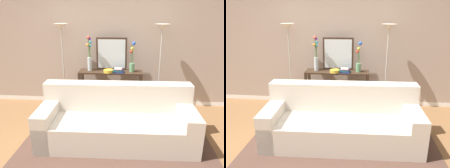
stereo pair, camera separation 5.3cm
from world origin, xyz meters
TOP-DOWN VIEW (x-y plane):
  - ground_plane at (0.00, 0.00)m, footprint 16.00×16.00m
  - back_wall at (0.00, 2.18)m, footprint 12.00×0.15m
  - area_rug at (0.36, 0.41)m, footprint 2.91×1.83m
  - couch at (0.36, 0.57)m, footprint 2.38×0.97m
  - console_table at (0.15, 1.77)m, footprint 1.26×0.35m
  - floor_lamp_left at (-0.81, 1.78)m, footprint 0.28×0.28m
  - floor_lamp_right at (1.12, 1.78)m, footprint 0.28×0.28m
  - wall_mirror at (0.16, 1.91)m, footprint 0.62×0.02m
  - vase_tall_flowers at (-0.27, 1.79)m, footprint 0.11×0.12m
  - vase_short_flowers at (0.58, 1.77)m, footprint 0.11×0.13m
  - fruit_bowl at (0.12, 1.66)m, footprint 0.19×0.19m
  - book_stack at (0.31, 1.68)m, footprint 0.22×0.16m
  - book_row_under_console at (-0.22, 1.77)m, footprint 0.29×0.18m

SIDE VIEW (x-z plane):
  - ground_plane at x=0.00m, z-range -0.02..0.00m
  - area_rug at x=0.36m, z-range 0.00..0.01m
  - book_row_under_console at x=-0.22m, z-range -0.01..0.12m
  - couch at x=0.36m, z-range -0.13..0.75m
  - console_table at x=0.15m, z-range 0.15..0.97m
  - fruit_bowl at x=0.12m, z-range 0.82..0.88m
  - book_stack at x=0.31m, z-range 0.81..0.90m
  - vase_short_flowers at x=0.58m, z-range 0.74..1.34m
  - vase_tall_flowers at x=-0.27m, z-range 0.75..1.45m
  - wall_mirror at x=0.16m, z-range 0.82..1.47m
  - floor_lamp_left at x=-0.81m, z-range 0.50..2.24m
  - floor_lamp_right at x=1.12m, z-range 0.50..2.24m
  - back_wall at x=0.00m, z-range 0.00..3.07m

